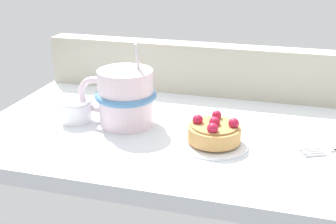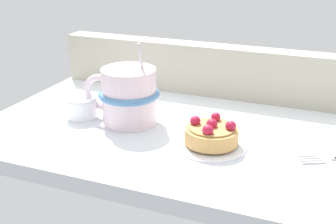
# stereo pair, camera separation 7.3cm
# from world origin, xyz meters

# --- Properties ---
(ground_plane) EXTENTS (0.77, 0.43, 0.03)m
(ground_plane) POSITION_xyz_m (0.00, 0.00, -0.01)
(ground_plane) COLOR silver
(window_rail_back) EXTENTS (0.75, 0.05, 0.10)m
(window_rail_back) POSITION_xyz_m (0.00, 0.19, 0.05)
(window_rail_back) COLOR #B2AD99
(window_rail_back) RESTS_ON ground_plane
(dessert_plate) EXTENTS (0.11, 0.11, 0.01)m
(dessert_plate) POSITION_xyz_m (0.03, -0.05, 0.00)
(dessert_plate) COLOR white
(dessert_plate) RESTS_ON ground_plane
(raspberry_tart) EXTENTS (0.08, 0.08, 0.04)m
(raspberry_tart) POSITION_xyz_m (0.03, -0.05, 0.02)
(raspberry_tart) COLOR tan
(raspberry_tart) RESTS_ON dessert_plate
(coffee_mug) EXTENTS (0.14, 0.11, 0.14)m
(coffee_mug) POSITION_xyz_m (-0.14, -0.01, 0.05)
(coffee_mug) COLOR silver
(coffee_mug) RESTS_ON ground_plane
(sugar_bowl) EXTENTS (0.06, 0.06, 0.04)m
(sugar_bowl) POSITION_xyz_m (-0.23, -0.02, 0.02)
(sugar_bowl) COLOR white
(sugar_bowl) RESTS_ON ground_plane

